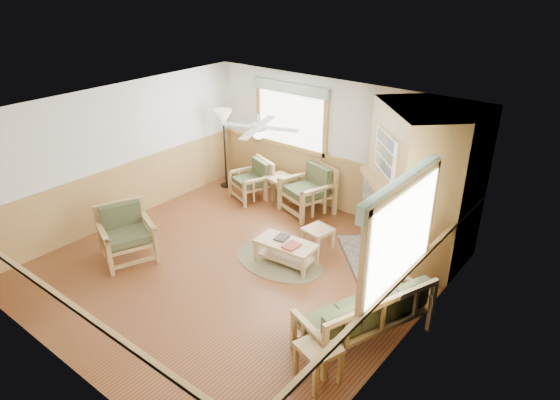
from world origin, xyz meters
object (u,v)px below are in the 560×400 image
Objects in this scene: armchair_back_left at (251,180)px; armchair_back_right at (307,190)px; sofa at (364,313)px; footstool at (318,238)px; floor_lamp_right at (403,251)px; armchair_left at (127,235)px; end_table_chairs at (280,189)px; coffee_table at (286,253)px; end_table_sofa at (318,363)px; floor_lamp_left at (225,149)px.

armchair_back_right is at bearing 29.46° from armchair_back_left.
sofa reaches higher than footstool.
sofa is 2.46m from footstool.
floor_lamp_right reaches higher than sofa.
sofa is at bearing -9.82° from armchair_back_left.
armchair_left is 1.59× the size of end_table_chairs.
footstool is (0.13, 0.76, -0.01)m from coffee_table.
floor_lamp_right is (3.58, -1.64, 0.61)m from end_table_chairs.
sofa is 3.51× the size of end_table_sofa.
floor_lamp_left reaches higher than end_table_sofa.
sofa is at bearing -26.91° from floor_lamp_left.
armchair_back_right is 0.75m from end_table_chairs.
armchair_left is 4.19m from end_table_sofa.
armchair_left is 4.61m from floor_lamp_right.
floor_lamp_left and floor_lamp_right have the same top height.
footstool is (-1.80, 2.61, -0.07)m from end_table_sofa.
floor_lamp_right is at bearing -10.99° from armchair_back_right.
sofa is at bearing 86.99° from end_table_sofa.
coffee_table is 0.77m from footstool.
armchair_back_right is 0.96× the size of coffee_table.
armchair_back_left reaches higher than end_table_chairs.
footstool is 2.06m from floor_lamp_right.
end_table_sofa is 0.29× the size of floor_lamp_left.
floor_lamp_right is (4.20, -1.41, 0.48)m from armchair_back_left.
armchair_left is 3.35m from footstool.
armchair_left is 2.76m from coffee_table.
end_table_sofa reaches higher than coffee_table.
end_table_chairs is 0.33× the size of floor_lamp_left.
footstool is at bearing -109.98° from sofa.
floor_lamp_right reaches higher than end_table_chairs.
armchair_back_right is 1.86× the size of end_table_sofa.
floor_lamp_right is (4.23, 1.78, 0.43)m from armchair_left.
footstool is 3.46m from floor_lamp_left.
footstool is at bearing -16.97° from floor_lamp_left.
end_table_sofa is at bearing -48.51° from coffee_table.
end_table_chairs is at bearing 3.35° from floor_lamp_left.
armchair_back_left is 4.45m from floor_lamp_right.
armchair_back_left reaches higher than footstool.
armchair_back_right reaches higher than footstool.
armchair_left reaches higher than sofa.
armchair_left is at bearing -93.46° from armchair_back_right.
floor_lamp_right is at bearing -16.88° from floor_lamp_left.
end_table_chairs is 5.11m from end_table_sofa.
footstool is at bearing 0.52° from armchair_back_left.
armchair_back_left is at bearing -159.39° from end_table_chairs.
sofa is 1.03× the size of floor_lamp_left.
armchair_back_left is 0.47× the size of floor_lamp_left.
floor_lamp_right is at bearing -45.15° from armchair_left.
armchair_back_left reaches higher than coffee_table.
armchair_back_left is 3.19m from armchair_left.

